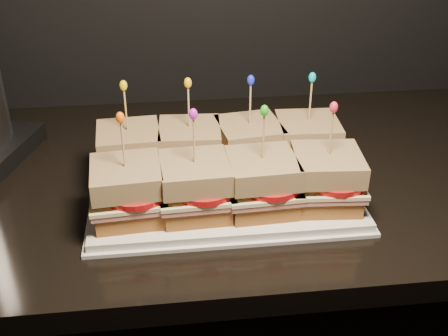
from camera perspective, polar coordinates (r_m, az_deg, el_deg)
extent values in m
cube|color=black|center=(1.01, 6.41, -0.65)|extent=(2.45, 0.65, 0.04)
cube|color=white|center=(0.90, 0.00, -2.54)|extent=(0.41, 0.26, 0.02)
cube|color=white|center=(0.91, 0.00, -2.86)|extent=(0.43, 0.27, 0.01)
cube|color=brown|center=(0.94, -9.40, 0.00)|extent=(0.10, 0.10, 0.03)
cube|color=#C15B5A|center=(0.93, -9.49, 0.93)|extent=(0.11, 0.11, 0.01)
cube|color=#F7EBAA|center=(0.93, -9.53, 1.31)|extent=(0.11, 0.11, 0.01)
cylinder|color=red|center=(0.92, -8.83, 1.59)|extent=(0.10, 0.10, 0.01)
cube|color=#5A2F13|center=(0.91, -9.68, 2.90)|extent=(0.10, 0.10, 0.03)
cylinder|color=tan|center=(0.89, -9.93, 5.57)|extent=(0.00, 0.00, 0.09)
ellipsoid|color=yellow|center=(0.88, -10.18, 8.25)|extent=(0.01, 0.01, 0.02)
cube|color=brown|center=(0.94, -3.41, 0.35)|extent=(0.10, 0.10, 0.03)
cube|color=#C15B5A|center=(0.93, -3.44, 1.29)|extent=(0.11, 0.11, 0.01)
cube|color=#F7EBAA|center=(0.93, -3.45, 1.67)|extent=(0.11, 0.11, 0.01)
cylinder|color=red|center=(0.92, -2.70, 1.95)|extent=(0.10, 0.10, 0.01)
cube|color=#5A2F13|center=(0.91, -3.51, 3.26)|extent=(0.10, 0.10, 0.03)
cylinder|color=tan|center=(0.89, -3.60, 5.95)|extent=(0.00, 0.00, 0.09)
ellipsoid|color=yellow|center=(0.88, -3.69, 8.64)|extent=(0.01, 0.01, 0.02)
cube|color=brown|center=(0.95, 2.53, 0.70)|extent=(0.11, 0.11, 0.03)
cube|color=#C15B5A|center=(0.94, 2.56, 1.63)|extent=(0.12, 0.12, 0.01)
cube|color=#F7EBAA|center=(0.94, 2.57, 2.00)|extent=(0.12, 0.12, 0.01)
cylinder|color=red|center=(0.93, 3.37, 2.28)|extent=(0.10, 0.10, 0.01)
cube|color=#5A2F13|center=(0.92, 2.61, 3.58)|extent=(0.11, 0.11, 0.03)
cylinder|color=tan|center=(0.90, 2.67, 6.25)|extent=(0.00, 0.00, 0.09)
ellipsoid|color=#1726DA|center=(0.89, 2.74, 8.92)|extent=(0.01, 0.01, 0.02)
cube|color=brown|center=(0.97, 8.30, 1.02)|extent=(0.10, 0.10, 0.03)
cube|color=#C15B5A|center=(0.96, 8.37, 1.94)|extent=(0.11, 0.11, 0.01)
cube|color=#F7EBAA|center=(0.95, 8.40, 2.31)|extent=(0.11, 0.11, 0.01)
cylinder|color=red|center=(0.95, 9.23, 2.58)|extent=(0.10, 0.10, 0.01)
cube|color=#5A2F13|center=(0.94, 8.53, 3.86)|extent=(0.10, 0.10, 0.03)
cylinder|color=tan|center=(0.92, 8.75, 6.47)|extent=(0.00, 0.00, 0.09)
ellipsoid|color=#09A7C6|center=(0.91, 8.97, 9.08)|extent=(0.01, 0.01, 0.02)
cube|color=brown|center=(0.84, -9.60, -3.98)|extent=(0.10, 0.10, 0.03)
cube|color=#C15B5A|center=(0.83, -9.70, -2.98)|extent=(0.11, 0.11, 0.01)
cube|color=#F7EBAA|center=(0.82, -9.74, -2.57)|extent=(0.12, 0.11, 0.01)
cylinder|color=red|center=(0.81, -8.96, -2.30)|extent=(0.10, 0.10, 0.01)
cube|color=#5A2F13|center=(0.81, -9.92, -0.85)|extent=(0.11, 0.11, 0.03)
cylinder|color=tan|center=(0.79, -10.21, 2.08)|extent=(0.00, 0.00, 0.09)
ellipsoid|color=#F2600B|center=(0.77, -10.50, 5.05)|extent=(0.01, 0.01, 0.02)
cube|color=brown|center=(0.84, -2.87, -3.59)|extent=(0.10, 0.10, 0.03)
cube|color=#C15B5A|center=(0.83, -2.90, -2.59)|extent=(0.11, 0.11, 0.01)
cube|color=#F7EBAA|center=(0.82, -2.91, -2.17)|extent=(0.11, 0.11, 0.01)
cylinder|color=red|center=(0.82, -2.06, -1.90)|extent=(0.10, 0.10, 0.01)
cube|color=#5A2F13|center=(0.81, -2.97, -0.45)|extent=(0.10, 0.10, 0.03)
cylinder|color=tan|center=(0.79, -3.05, 2.50)|extent=(0.00, 0.00, 0.09)
ellipsoid|color=#D11BC2|center=(0.77, -3.14, 5.49)|extent=(0.01, 0.01, 0.02)
cube|color=brown|center=(0.85, 3.78, -3.16)|extent=(0.10, 0.10, 0.03)
cube|color=#C15B5A|center=(0.84, 3.82, -2.16)|extent=(0.11, 0.11, 0.01)
cube|color=#F7EBAA|center=(0.83, 3.83, -1.75)|extent=(0.11, 0.11, 0.01)
cylinder|color=red|center=(0.83, 4.74, -1.47)|extent=(0.10, 0.10, 0.01)
cube|color=#5A2F13|center=(0.82, 3.90, -0.04)|extent=(0.10, 0.10, 0.03)
cylinder|color=tan|center=(0.80, 4.01, 2.88)|extent=(0.00, 0.00, 0.09)
ellipsoid|color=green|center=(0.78, 4.13, 5.83)|extent=(0.01, 0.01, 0.02)
cube|color=brown|center=(0.87, 10.18, -2.70)|extent=(0.10, 0.10, 0.03)
cube|color=#C15B5A|center=(0.86, 10.28, -1.72)|extent=(0.11, 0.11, 0.01)
cube|color=#F7EBAA|center=(0.86, 10.32, -1.32)|extent=(0.12, 0.11, 0.01)
cylinder|color=red|center=(0.85, 11.25, -1.04)|extent=(0.10, 0.10, 0.01)
cube|color=#5A2F13|center=(0.84, 10.49, 0.36)|extent=(0.11, 0.11, 0.03)
cylinder|color=tan|center=(0.82, 10.79, 3.20)|extent=(0.00, 0.00, 0.09)
ellipsoid|color=#EC2340|center=(0.80, 11.09, 6.08)|extent=(0.01, 0.01, 0.02)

